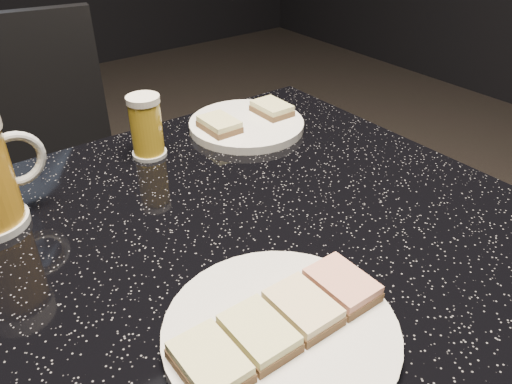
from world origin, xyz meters
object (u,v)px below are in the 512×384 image
Objects in this scene: table at (256,353)px; plate_small at (247,125)px; plate_large at (281,332)px; chair at (32,200)px; beer_tumbler at (146,127)px.

plate_small is at bearing 56.53° from table.
plate_large is 0.85m from chair.
chair is (-0.15, 0.65, -0.01)m from table.
chair is (-0.30, 0.41, -0.26)m from plate_small.
plate_small is 2.03× the size of beer_tumbler.
plate_large is at bearing -121.87° from plate_small.
table is (0.09, 0.16, -0.25)m from plate_large.
plate_large is 0.30× the size of table.
chair reaches higher than beer_tumbler.
table is 0.38m from beer_tumbler.
beer_tumbler is at bearing 95.09° from table.
plate_large is 0.47m from plate_small.
plate_large is 0.42m from beer_tumbler.
beer_tumbler is (-0.02, 0.25, 0.29)m from table.
plate_small is 0.18m from beer_tumbler.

